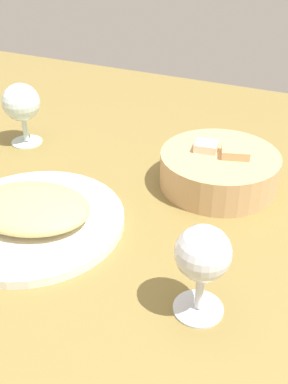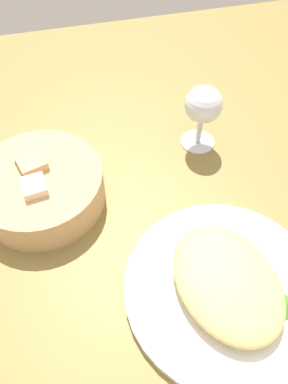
{
  "view_description": "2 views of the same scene",
  "coord_description": "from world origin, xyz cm",
  "px_view_note": "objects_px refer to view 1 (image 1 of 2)",
  "views": [
    {
      "loc": [
        34.7,
        -46.36,
        41.85
      ],
      "look_at": [
        11.02,
        5.11,
        5.42
      ],
      "focal_mm": 42.99,
      "sensor_mm": 36.0,
      "label": 1
    },
    {
      "loc": [
        -21.54,
        13.07,
        50.34
      ],
      "look_at": [
        12.49,
        4.77,
        4.09
      ],
      "focal_mm": 35.51,
      "sensor_mm": 36.0,
      "label": 2
    }
  ],
  "objects_px": {
    "plate": "(33,221)",
    "wine_glass_near": "(203,258)",
    "bread_basket": "(219,169)",
    "wine_glass_far": "(21,105)"
  },
  "relations": [
    {
      "from": "bread_basket",
      "to": "plate",
      "type": "bearing_deg",
      "value": -133.82
    },
    {
      "from": "wine_glass_near",
      "to": "wine_glass_far",
      "type": "height_order",
      "value": "wine_glass_far"
    },
    {
      "from": "plate",
      "to": "bread_basket",
      "type": "xyz_separation_m",
      "value": [
        0.22,
        0.23,
        0.02
      ]
    },
    {
      "from": "plate",
      "to": "wine_glass_far",
      "type": "bearing_deg",
      "value": 128.77
    },
    {
      "from": "plate",
      "to": "wine_glass_near",
      "type": "height_order",
      "value": "wine_glass_near"
    },
    {
      "from": "plate",
      "to": "wine_glass_near",
      "type": "xyz_separation_m",
      "value": [
        0.28,
        -0.06,
        0.07
      ]
    },
    {
      "from": "bread_basket",
      "to": "wine_glass_far",
      "type": "bearing_deg",
      "value": -179.19
    },
    {
      "from": "wine_glass_near",
      "to": "bread_basket",
      "type": "bearing_deg",
      "value": 102.42
    },
    {
      "from": "bread_basket",
      "to": "wine_glass_far",
      "type": "height_order",
      "value": "wine_glass_far"
    },
    {
      "from": "plate",
      "to": "wine_glass_near",
      "type": "relative_size",
      "value": 2.28
    }
  ]
}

